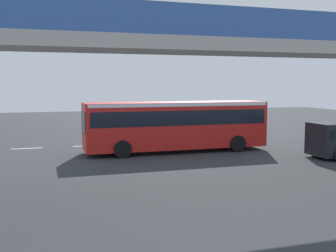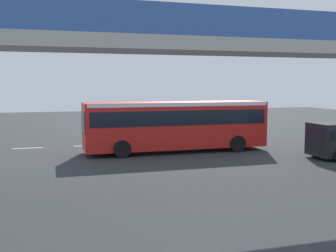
# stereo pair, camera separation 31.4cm
# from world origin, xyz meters

# --- Properties ---
(ground) EXTENTS (80.00, 80.00, 0.00)m
(ground) POSITION_xyz_m (0.00, 0.00, 0.00)
(ground) COLOR #2D3033
(city_bus) EXTENTS (11.54, 2.85, 3.15)m
(city_bus) POSITION_xyz_m (-1.13, 0.79, 1.88)
(city_bus) COLOR red
(city_bus) RESTS_ON ground
(bicycle_orange) EXTENTS (1.77, 0.44, 0.96)m
(bicycle_orange) POSITION_xyz_m (-10.03, 3.63, 0.37)
(bicycle_orange) COLOR black
(bicycle_orange) RESTS_ON ground
(pedestrian) EXTENTS (0.38, 0.38, 1.79)m
(pedestrian) POSITION_xyz_m (0.08, -4.37, 0.89)
(pedestrian) COLOR #2D2D38
(pedestrian) RESTS_ON ground
(traffic_sign) EXTENTS (0.08, 0.60, 2.80)m
(traffic_sign) POSITION_xyz_m (-2.52, -3.31, 1.89)
(traffic_sign) COLOR slate
(traffic_sign) RESTS_ON ground
(lane_dash_leftmost) EXTENTS (2.00, 0.20, 0.01)m
(lane_dash_leftmost) POSITION_xyz_m (-8.00, -3.28, 0.00)
(lane_dash_leftmost) COLOR silver
(lane_dash_leftmost) RESTS_ON ground
(lane_dash_left) EXTENTS (2.00, 0.20, 0.01)m
(lane_dash_left) POSITION_xyz_m (-4.00, -3.28, 0.00)
(lane_dash_left) COLOR silver
(lane_dash_left) RESTS_ON ground
(lane_dash_centre) EXTENTS (2.00, 0.20, 0.01)m
(lane_dash_centre) POSITION_xyz_m (0.00, -3.28, 0.00)
(lane_dash_centre) COLOR silver
(lane_dash_centre) RESTS_ON ground
(lane_dash_right) EXTENTS (2.00, 0.20, 0.01)m
(lane_dash_right) POSITION_xyz_m (4.00, -3.28, 0.00)
(lane_dash_right) COLOR silver
(lane_dash_right) RESTS_ON ground
(lane_dash_rightmost) EXTENTS (2.00, 0.20, 0.01)m
(lane_dash_rightmost) POSITION_xyz_m (8.00, -3.28, 0.00)
(lane_dash_rightmost) COLOR silver
(lane_dash_rightmost) RESTS_ON ground
(pedestrian_overpass) EXTENTS (24.94, 2.60, 7.06)m
(pedestrian_overpass) POSITION_xyz_m (0.00, 10.16, 5.21)
(pedestrian_overpass) COLOR #B2ADA5
(pedestrian_overpass) RESTS_ON ground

